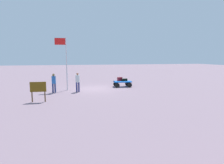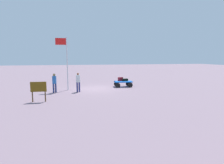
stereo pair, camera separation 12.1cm
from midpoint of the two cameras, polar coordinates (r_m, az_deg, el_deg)
ground_plane at (r=18.30m, az=-4.85°, el=-2.11°), size 120.00×120.00×0.00m
luggage_cart at (r=19.35m, az=3.64°, el=-0.25°), size 1.95×1.22×0.61m
suitcase_grey at (r=19.54m, az=4.30°, el=0.69°), size 0.61×0.36×0.25m
suitcase_tan at (r=19.60m, az=2.85°, el=0.94°), size 0.54×0.42×0.39m
worker_lead at (r=16.65m, az=-10.43°, el=0.46°), size 0.46×0.46×1.75m
worker_trailing at (r=16.84m, az=-17.52°, el=0.15°), size 0.45×0.45×1.71m
flagpole at (r=17.79m, az=-14.25°, el=7.29°), size 1.06×0.10×5.01m
signboard at (r=13.70m, az=-21.92°, el=-1.90°), size 1.08×0.13×1.43m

